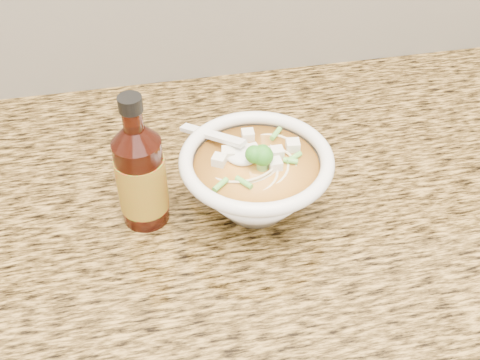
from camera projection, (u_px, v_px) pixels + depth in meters
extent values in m
cube|color=olive|center=(280.00, 211.00, 0.78)|extent=(4.00, 0.68, 0.04)
cylinder|color=white|center=(255.00, 204.00, 0.76)|extent=(0.08, 0.08, 0.01)
torus|color=white|center=(257.00, 160.00, 0.71)|extent=(0.19, 0.19, 0.02)
torus|color=beige|center=(261.00, 164.00, 0.72)|extent=(0.07, 0.07, 0.00)
torus|color=beige|center=(251.00, 174.00, 0.70)|extent=(0.11, 0.11, 0.00)
torus|color=beige|center=(257.00, 172.00, 0.71)|extent=(0.07, 0.07, 0.00)
torus|color=beige|center=(254.00, 165.00, 0.72)|extent=(0.06, 0.06, 0.00)
torus|color=beige|center=(244.00, 160.00, 0.73)|extent=(0.11, 0.11, 0.00)
torus|color=beige|center=(266.00, 160.00, 0.73)|extent=(0.07, 0.07, 0.00)
torus|color=beige|center=(266.00, 165.00, 0.73)|extent=(0.08, 0.08, 0.00)
torus|color=beige|center=(270.00, 174.00, 0.72)|extent=(0.12, 0.12, 0.00)
cube|color=silver|center=(245.00, 155.00, 0.72)|extent=(0.01, 0.01, 0.01)
cube|color=silver|center=(253.00, 145.00, 0.74)|extent=(0.02, 0.02, 0.02)
cube|color=silver|center=(278.00, 179.00, 0.69)|extent=(0.02, 0.02, 0.02)
cube|color=silver|center=(229.00, 155.00, 0.72)|extent=(0.02, 0.02, 0.01)
cube|color=silver|center=(299.00, 156.00, 0.72)|extent=(0.01, 0.01, 0.01)
cube|color=silver|center=(237.00, 162.00, 0.71)|extent=(0.02, 0.02, 0.01)
cube|color=silver|center=(260.00, 172.00, 0.70)|extent=(0.02, 0.02, 0.01)
ellipsoid|color=#196014|center=(263.00, 157.00, 0.70)|extent=(0.03, 0.03, 0.03)
cylinder|color=#5FB746|center=(255.00, 195.00, 0.67)|extent=(0.01, 0.02, 0.01)
cylinder|color=#5FB746|center=(241.00, 181.00, 0.69)|extent=(0.01, 0.02, 0.01)
cylinder|color=#5FB746|center=(269.00, 176.00, 0.69)|extent=(0.02, 0.01, 0.01)
cylinder|color=#5FB746|center=(280.00, 167.00, 0.70)|extent=(0.02, 0.02, 0.01)
cylinder|color=#5FB746|center=(290.00, 183.00, 0.68)|extent=(0.02, 0.01, 0.01)
ellipsoid|color=white|center=(243.00, 154.00, 0.72)|extent=(0.04, 0.04, 0.02)
cube|color=white|center=(212.00, 135.00, 0.74)|extent=(0.07, 0.08, 0.03)
cylinder|color=#3D1008|center=(142.00, 181.00, 0.71)|extent=(0.06, 0.06, 0.12)
cylinder|color=#3D1008|center=(133.00, 120.00, 0.65)|extent=(0.03, 0.03, 0.02)
cylinder|color=black|center=(130.00, 104.00, 0.63)|extent=(0.03, 0.03, 0.02)
cylinder|color=red|center=(142.00, 183.00, 0.71)|extent=(0.07, 0.07, 0.07)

